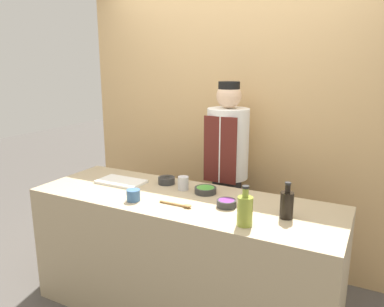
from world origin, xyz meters
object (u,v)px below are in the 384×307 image
object	(u,v)px
sauce_bowl_white	(167,180)
wooden_spoon	(179,205)
sauce_bowl_green	(205,190)
cup_steel	(183,183)
sauce_bowl_purple	(226,203)
chef_center	(227,173)
bottle_soy	(287,204)
cutting_board	(121,182)
cup_blue	(133,195)
bottle_oil	(245,210)

from	to	relation	value
sauce_bowl_white	wooden_spoon	distance (m)	0.48
sauce_bowl_green	cup_steel	bearing A→B (deg)	-177.31
sauce_bowl_purple	chef_center	size ratio (longest dim) A/B	0.08
bottle_soy	wooden_spoon	bearing A→B (deg)	-168.85
chef_center	cutting_board	bearing A→B (deg)	-137.37
sauce_bowl_white	wooden_spoon	bearing A→B (deg)	-48.84
sauce_bowl_purple	cup_blue	xyz separation A→B (m)	(-0.60, -0.18, 0.01)
bottle_oil	cutting_board	bearing A→B (deg)	164.98
sauce_bowl_white	bottle_soy	xyz separation A→B (m)	(0.97, -0.23, 0.06)
bottle_soy	wooden_spoon	world-z (taller)	bottle_soy
sauce_bowl_green	sauce_bowl_purple	bearing A→B (deg)	-36.87
cup_steel	wooden_spoon	distance (m)	0.33
sauce_bowl_white	chef_center	xyz separation A→B (m)	(0.32, 0.44, -0.02)
cutting_board	chef_center	distance (m)	0.87
wooden_spoon	chef_center	xyz separation A→B (m)	(0.00, 0.80, -0.00)
sauce_bowl_white	sauce_bowl_green	xyz separation A→B (m)	(0.36, -0.06, -0.01)
cutting_board	bottle_soy	distance (m)	1.30
bottle_oil	cup_blue	world-z (taller)	bottle_oil
cutting_board	cup_blue	world-z (taller)	cup_blue
cutting_board	chef_center	size ratio (longest dim) A/B	0.22
cup_steel	chef_center	distance (m)	0.52
sauce_bowl_green	cutting_board	bearing A→B (deg)	-172.41
cutting_board	wooden_spoon	distance (m)	0.67
cup_steel	cup_blue	bearing A→B (deg)	-118.25
bottle_soy	cup_blue	world-z (taller)	bottle_soy
sauce_bowl_green	cutting_board	distance (m)	0.68
sauce_bowl_white	sauce_bowl_purple	size ratio (longest dim) A/B	1.03
sauce_bowl_purple	bottle_soy	size ratio (longest dim) A/B	0.56
sauce_bowl_white	chef_center	bearing A→B (deg)	54.19
sauce_bowl_white	sauce_bowl_purple	world-z (taller)	sauce_bowl_white
cup_steel	cup_blue	distance (m)	0.40
sauce_bowl_purple	wooden_spoon	distance (m)	0.30
cup_blue	wooden_spoon	bearing A→B (deg)	9.54
wooden_spoon	bottle_oil	bearing A→B (deg)	-9.85
cutting_board	bottle_soy	xyz separation A→B (m)	(1.29, -0.09, 0.08)
cutting_board	wooden_spoon	xyz separation A→B (m)	(0.63, -0.21, 0.00)
wooden_spoon	bottle_soy	bearing A→B (deg)	11.15
sauce_bowl_purple	cup_steel	xyz separation A→B (m)	(-0.41, 0.17, 0.02)
cup_steel	chef_center	size ratio (longest dim) A/B	0.06
sauce_bowl_purple	cup_blue	distance (m)	0.62
chef_center	sauce_bowl_green	bearing A→B (deg)	-85.63
sauce_bowl_purple	sauce_bowl_green	xyz separation A→B (m)	(-0.23, 0.17, -0.00)
cup_steel	chef_center	bearing A→B (deg)	74.81
sauce_bowl_green	bottle_oil	xyz separation A→B (m)	(0.43, -0.39, 0.07)
sauce_bowl_white	cutting_board	world-z (taller)	sauce_bowl_white
sauce_bowl_purple	cup_blue	bearing A→B (deg)	-162.73
bottle_soy	chef_center	bearing A→B (deg)	134.19
sauce_bowl_purple	sauce_bowl_green	distance (m)	0.29
sauce_bowl_white	bottle_soy	distance (m)	1.00
bottle_oil	cup_steel	distance (m)	0.71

